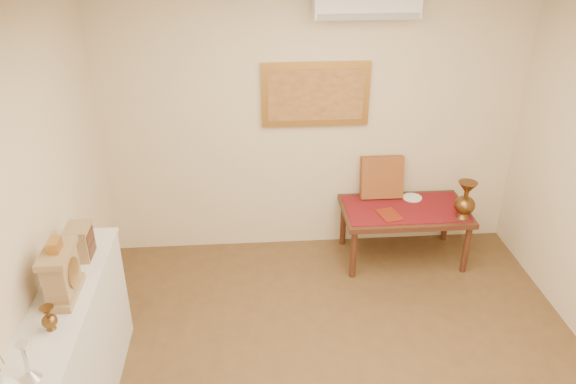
{
  "coord_description": "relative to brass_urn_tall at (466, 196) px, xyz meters",
  "views": [
    {
      "loc": [
        -0.63,
        -2.73,
        3.18
      ],
      "look_at": [
        -0.34,
        1.15,
        1.16
      ],
      "focal_mm": 35.0,
      "sensor_mm": 36.0,
      "label": 1
    }
  ],
  "objects": [
    {
      "name": "ceiling",
      "position": [
        -1.34,
        -1.67,
        1.92
      ],
      "size": [
        4.5,
        4.5,
        0.0
      ],
      "primitive_type": "plane",
      "rotation": [
        3.14,
        0.0,
        0.0
      ],
      "color": "white",
      "rests_on": "ground"
    },
    {
      "name": "wall_back",
      "position": [
        -1.34,
        0.58,
        0.57
      ],
      "size": [
        4.0,
        0.02,
        2.7
      ],
      "primitive_type": "cube",
      "color": "beige",
      "rests_on": "ground"
    },
    {
      "name": "wall_left",
      "position": [
        -3.34,
        -1.67,
        0.57
      ],
      "size": [
        0.02,
        4.5,
        2.7
      ],
      "primitive_type": "cube",
      "color": "beige",
      "rests_on": "ground"
    },
    {
      "name": "candlestick",
      "position": [
        -3.14,
        -2.17,
        0.32
      ],
      "size": [
        0.11,
        0.11,
        0.23
      ],
      "primitive_type": null,
      "color": "silver",
      "rests_on": "display_ledge"
    },
    {
      "name": "brass_urn_small",
      "position": [
        -3.15,
        -1.79,
        0.3
      ],
      "size": [
        0.09,
        0.09,
        0.2
      ],
      "primitive_type": null,
      "color": "brown",
      "rests_on": "display_ledge"
    },
    {
      "name": "table_cloth",
      "position": [
        -0.49,
        0.21,
        -0.22
      ],
      "size": [
        1.14,
        0.59,
        0.01
      ],
      "primitive_type": "cube",
      "color": "maroon",
      "rests_on": "low_table"
    },
    {
      "name": "brass_urn_tall",
      "position": [
        0.0,
        0.0,
        0.0
      ],
      "size": [
        0.2,
        0.2,
        0.44
      ],
      "primitive_type": null,
      "color": "brown",
      "rests_on": "table_cloth"
    },
    {
      "name": "plate",
      "position": [
        -0.37,
        0.4,
        -0.21
      ],
      "size": [
        0.19,
        0.19,
        0.01
      ],
      "primitive_type": "cylinder",
      "color": "white",
      "rests_on": "table_cloth"
    },
    {
      "name": "menu",
      "position": [
        -0.68,
        0.08,
        -0.21
      ],
      "size": [
        0.23,
        0.29,
        0.01
      ],
      "primitive_type": "cube",
      "rotation": [
        0.0,
        0.0,
        0.24
      ],
      "color": "maroon",
      "rests_on": "table_cloth"
    },
    {
      "name": "cushion",
      "position": [
        -0.67,
        0.47,
        -0.01
      ],
      "size": [
        0.42,
        0.18,
        0.43
      ],
      "primitive_type": "cube",
      "rotation": [
        -0.21,
        0.0,
        0.0
      ],
      "color": "maroon",
      "rests_on": "table_cloth"
    },
    {
      "name": "display_ledge",
      "position": [
        -3.17,
        -1.67,
        -0.29
      ],
      "size": [
        0.37,
        2.02,
        0.98
      ],
      "color": "silver",
      "rests_on": "floor"
    },
    {
      "name": "mantel_clock",
      "position": [
        -3.15,
        -1.49,
        0.38
      ],
      "size": [
        0.17,
        0.36,
        0.41
      ],
      "color": "#A48054",
      "rests_on": "display_ledge"
    },
    {
      "name": "wooden_chest",
      "position": [
        -3.15,
        -1.05,
        0.33
      ],
      "size": [
        0.16,
        0.21,
        0.24
      ],
      "color": "#A48054",
      "rests_on": "display_ledge"
    },
    {
      "name": "low_table",
      "position": [
        -0.49,
        0.21,
        -0.29
      ],
      "size": [
        1.2,
        0.7,
        0.55
      ],
      "color": "#4C2517",
      "rests_on": "floor"
    },
    {
      "name": "painting",
      "position": [
        -1.34,
        0.55,
        0.82
      ],
      "size": [
        1.0,
        0.06,
        0.6
      ],
      "color": "#B7833A",
      "rests_on": "wall_back"
    }
  ]
}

